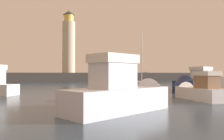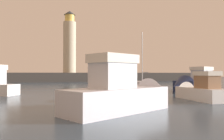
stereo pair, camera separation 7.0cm
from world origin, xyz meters
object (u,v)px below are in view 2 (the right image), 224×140
at_px(lighthouse, 70,43).
at_px(motorboat_0, 195,91).
at_px(motorboat_2, 193,84).
at_px(sailboat_moored, 143,84).
at_px(motorboat_4, 129,93).
at_px(mooring_buoy, 130,91).

relative_size(lighthouse, motorboat_0, 2.71).
bearing_deg(motorboat_2, sailboat_moored, 104.41).
distance_m(motorboat_2, motorboat_4, 15.27).
xyz_separation_m(lighthouse, motorboat_2, (10.76, -36.07, -8.85)).
height_order(lighthouse, mooring_buoy, lighthouse).
bearing_deg(sailboat_moored, lighthouse, 107.32).
relative_size(motorboat_0, motorboat_4, 0.73).
height_order(motorboat_2, motorboat_4, motorboat_4).
xyz_separation_m(motorboat_4, mooring_buoy, (2.35, 6.40, -0.43)).
relative_size(lighthouse, sailboat_moored, 1.89).
xyz_separation_m(lighthouse, motorboat_4, (-0.59, -46.29, -8.79)).
distance_m(lighthouse, motorboat_4, 47.12).
height_order(motorboat_0, motorboat_2, motorboat_2).
bearing_deg(mooring_buoy, motorboat_2, 23.01).
relative_size(lighthouse, motorboat_2, 1.82).
bearing_deg(motorboat_2, motorboat_0, -123.95).
xyz_separation_m(motorboat_0, mooring_buoy, (-4.70, 2.55, -0.17)).
relative_size(lighthouse, mooring_buoy, 14.97).
height_order(lighthouse, motorboat_4, lighthouse).
distance_m(lighthouse, motorboat_0, 43.87).
bearing_deg(sailboat_moored, motorboat_2, -75.59).
xyz_separation_m(lighthouse, motorboat_0, (6.47, -42.43, -9.05)).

